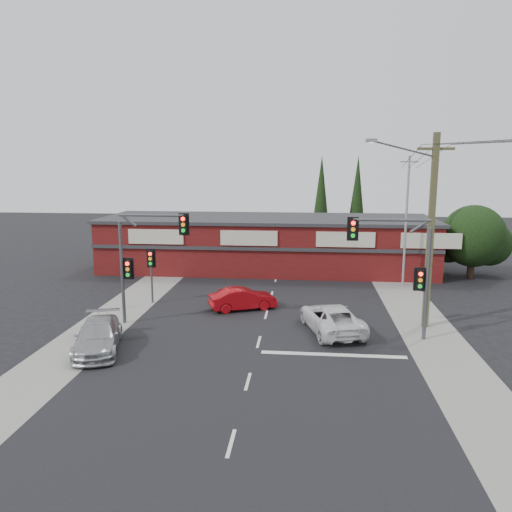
# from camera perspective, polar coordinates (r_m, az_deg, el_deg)

# --- Properties ---
(ground) EXTENTS (120.00, 120.00, 0.00)m
(ground) POSITION_cam_1_polar(r_m,az_deg,el_deg) (24.59, 0.36, -9.65)
(ground) COLOR black
(ground) RESTS_ON ground
(road_strip) EXTENTS (14.00, 70.00, 0.01)m
(road_strip) POSITION_cam_1_polar(r_m,az_deg,el_deg) (29.31, 1.30, -6.28)
(road_strip) COLOR black
(road_strip) RESTS_ON ground
(verge_left) EXTENTS (3.00, 70.00, 0.02)m
(verge_left) POSITION_cam_1_polar(r_m,az_deg,el_deg) (31.12, -14.58, -5.62)
(verge_left) COLOR gray
(verge_left) RESTS_ON ground
(verge_right) EXTENTS (3.00, 70.00, 0.02)m
(verge_right) POSITION_cam_1_polar(r_m,az_deg,el_deg) (29.90, 17.86, -6.45)
(verge_right) COLOR gray
(verge_right) RESTS_ON ground
(stop_line) EXTENTS (6.50, 0.35, 0.01)m
(stop_line) POSITION_cam_1_polar(r_m,az_deg,el_deg) (23.12, 8.83, -11.08)
(stop_line) COLOR silver
(stop_line) RESTS_ON ground
(white_suv) EXTENTS (3.61, 5.53, 1.41)m
(white_suv) POSITION_cam_1_polar(r_m,az_deg,el_deg) (25.96, 8.63, -7.02)
(white_suv) COLOR silver
(white_suv) RESTS_ON ground
(silver_suv) EXTENTS (3.15, 5.06, 1.37)m
(silver_suv) POSITION_cam_1_polar(r_m,az_deg,el_deg) (24.27, -17.61, -8.73)
(silver_suv) COLOR #A7AAAC
(silver_suv) RESTS_ON ground
(red_sedan) EXTENTS (4.14, 2.77, 1.29)m
(red_sedan) POSITION_cam_1_polar(r_m,az_deg,el_deg) (29.44, -1.51, -4.91)
(red_sedan) COLOR #A40A10
(red_sedan) RESTS_ON ground
(lane_dashes) EXTENTS (0.12, 41.62, 0.01)m
(lane_dashes) POSITION_cam_1_polar(r_m,az_deg,el_deg) (26.47, 0.78, -8.13)
(lane_dashes) COLOR silver
(lane_dashes) RESTS_ON ground
(shop_building) EXTENTS (27.30, 8.40, 4.22)m
(shop_building) POSITION_cam_1_polar(r_m,az_deg,el_deg) (40.59, 1.25, 1.53)
(shop_building) COLOR #4F0F10
(shop_building) RESTS_ON ground
(tree_cluster) EXTENTS (5.90, 5.10, 5.50)m
(tree_cluster) POSITION_cam_1_polar(r_m,az_deg,el_deg) (40.78, 23.62, 1.77)
(tree_cluster) COLOR #2D2116
(tree_cluster) RESTS_ON ground
(conifer_near) EXTENTS (1.80, 1.80, 9.25)m
(conifer_near) POSITION_cam_1_polar(r_m,az_deg,el_deg) (47.09, 7.45, 6.79)
(conifer_near) COLOR #2D2116
(conifer_near) RESTS_ON ground
(conifer_far) EXTENTS (1.80, 1.80, 9.25)m
(conifer_far) POSITION_cam_1_polar(r_m,az_deg,el_deg) (49.30, 11.49, 6.83)
(conifer_far) COLOR #2D2116
(conifer_far) RESTS_ON ground
(traffic_mast_left) EXTENTS (3.77, 0.27, 5.97)m
(traffic_mast_left) POSITION_cam_1_polar(r_m,az_deg,el_deg) (26.81, -13.02, 0.48)
(traffic_mast_left) COLOR #47494C
(traffic_mast_left) RESTS_ON ground
(traffic_mast_right) EXTENTS (3.96, 0.27, 5.97)m
(traffic_mast_right) POSITION_cam_1_polar(r_m,az_deg,el_deg) (24.85, 16.56, -0.43)
(traffic_mast_right) COLOR #47494C
(traffic_mast_right) RESTS_ON ground
(pedestal_signal) EXTENTS (0.55, 0.27, 3.38)m
(pedestal_signal) POSITION_cam_1_polar(r_m,az_deg,el_deg) (31.06, -11.90, -0.98)
(pedestal_signal) COLOR #47494C
(pedestal_signal) RESTS_ON ground
(utility_pole) EXTENTS (4.38, 0.59, 10.00)m
(utility_pole) POSITION_cam_1_polar(r_m,az_deg,el_deg) (26.87, 19.10, 3.35)
(utility_pole) COLOR brown
(utility_pole) RESTS_ON ground
(steel_pole) EXTENTS (1.20, 0.16, 9.00)m
(steel_pole) POSITION_cam_1_polar(r_m,az_deg,el_deg) (35.83, 16.78, 4.03)
(steel_pole) COLOR gray
(steel_pole) RESTS_ON ground
(power_lines) EXTENTS (2.01, 29.00, 1.22)m
(power_lines) POSITION_cam_1_polar(r_m,az_deg,el_deg) (21.46, 23.33, 11.18)
(power_lines) COLOR black
(power_lines) RESTS_ON ground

